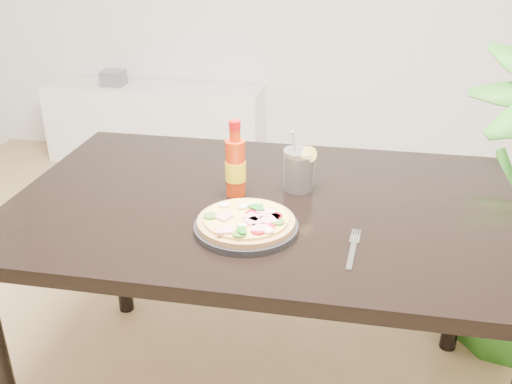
% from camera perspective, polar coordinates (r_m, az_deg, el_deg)
% --- Properties ---
extents(dining_table, '(1.40, 0.90, 0.75)m').
position_cam_1_polar(dining_table, '(1.63, 0.77, -3.41)').
color(dining_table, black).
rests_on(dining_table, ground).
extents(plate, '(0.26, 0.26, 0.02)m').
position_cam_1_polar(plate, '(1.43, -0.99, -3.54)').
color(plate, black).
rests_on(plate, dining_table).
extents(pizza, '(0.25, 0.25, 0.03)m').
position_cam_1_polar(pizza, '(1.42, -0.92, -2.86)').
color(pizza, tan).
rests_on(pizza, plate).
extents(hot_sauce_bottle, '(0.07, 0.07, 0.22)m').
position_cam_1_polar(hot_sauce_bottle, '(1.59, -2.07, 2.60)').
color(hot_sauce_bottle, red).
rests_on(hot_sauce_bottle, dining_table).
extents(cola_cup, '(0.10, 0.09, 0.18)m').
position_cam_1_polar(cola_cup, '(1.64, 4.31, 2.16)').
color(cola_cup, black).
rests_on(cola_cup, dining_table).
extents(fork, '(0.03, 0.19, 0.00)m').
position_cam_1_polar(fork, '(1.38, 9.69, -5.48)').
color(fork, silver).
rests_on(fork, dining_table).
extents(plant_pot, '(0.28, 0.28, 0.22)m').
position_cam_1_polar(plant_pot, '(2.43, 24.18, -10.63)').
color(plant_pot, brown).
rests_on(plant_pot, ground).
extents(media_console, '(1.40, 0.34, 0.50)m').
position_cam_1_polar(media_console, '(3.83, -10.03, 6.75)').
color(media_console, white).
rests_on(media_console, ground).
extents(cd_stack, '(0.14, 0.12, 0.09)m').
position_cam_1_polar(cd_stack, '(3.82, -14.07, 11.00)').
color(cd_stack, slate).
rests_on(cd_stack, media_console).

